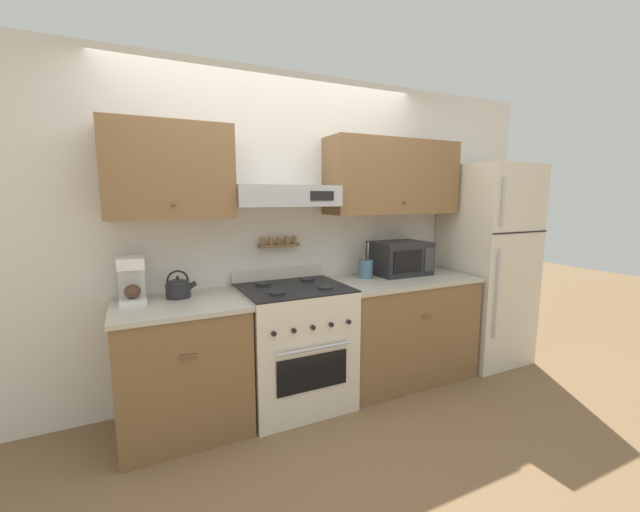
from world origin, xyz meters
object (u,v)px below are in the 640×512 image
Objects in this scene: refrigerator at (486,264)px; utensil_crock at (366,268)px; tea_kettle at (178,287)px; stove_range at (294,345)px; microwave at (399,258)px; coffee_maker at (131,278)px.

utensil_crock is (-1.27, 0.15, 0.04)m from refrigerator.
stove_range is at bearing -10.19° from tea_kettle.
tea_kettle is (-2.79, 0.15, 0.03)m from refrigerator.
utensil_crock is (1.52, 0.00, 0.01)m from tea_kettle.
stove_range is 0.95m from tea_kettle.
refrigerator is 6.08× the size of utensil_crock.
microwave is at bearing 0.54° from tea_kettle.
stove_range is at bearing -171.59° from microwave.
tea_kettle is at bearing -180.00° from utensil_crock.
refrigerator is at bearing -0.25° from stove_range.
refrigerator is 0.93m from microwave.
coffee_maker is at bearing 176.52° from refrigerator.
tea_kettle reaches higher than stove_range.
refrigerator is 2.79m from tea_kettle.
stove_range is 3.34× the size of coffee_maker.
utensil_crock reaches higher than stove_range.
tea_kettle is 0.70× the size of coffee_maker.
refrigerator is 6.21× the size of coffee_maker.
microwave is 1.57× the size of utensil_crock.
tea_kettle is 0.44× the size of microwave.
stove_range is 4.74× the size of tea_kettle.
tea_kettle is 0.69× the size of utensil_crock.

